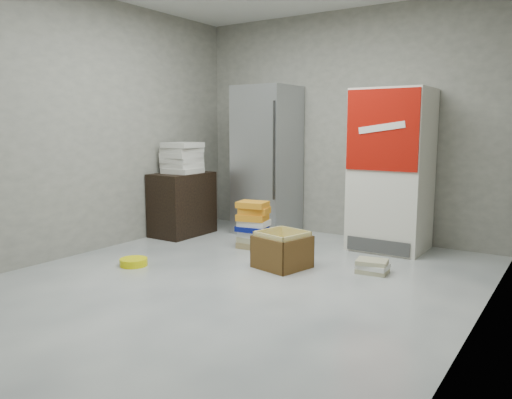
{
  "coord_description": "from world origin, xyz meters",
  "views": [
    {
      "loc": [
        2.57,
        -3.36,
        1.39
      ],
      "look_at": [
        -0.13,
        0.7,
        0.67
      ],
      "focal_mm": 35.0,
      "sensor_mm": 36.0,
      "label": 1
    }
  ],
  "objects_px": {
    "steel_fridge": "(267,160)",
    "wood_shelf": "(182,204)",
    "phonebook_stack_main": "(253,225)",
    "cardboard_box": "(282,253)",
    "coke_cooler": "(391,170)"
  },
  "relations": [
    {
      "from": "coke_cooler",
      "to": "wood_shelf",
      "type": "relative_size",
      "value": 2.25
    },
    {
      "from": "steel_fridge",
      "to": "cardboard_box",
      "type": "bearing_deg",
      "value": -52.58
    },
    {
      "from": "coke_cooler",
      "to": "phonebook_stack_main",
      "type": "xyz_separation_m",
      "value": [
        -1.3,
        -0.83,
        -0.63
      ]
    },
    {
      "from": "wood_shelf",
      "to": "phonebook_stack_main",
      "type": "bearing_deg",
      "value": -5.23
    },
    {
      "from": "steel_fridge",
      "to": "wood_shelf",
      "type": "height_order",
      "value": "steel_fridge"
    },
    {
      "from": "phonebook_stack_main",
      "to": "cardboard_box",
      "type": "distance_m",
      "value": 0.85
    },
    {
      "from": "steel_fridge",
      "to": "wood_shelf",
      "type": "bearing_deg",
      "value": -138.69
    },
    {
      "from": "steel_fridge",
      "to": "phonebook_stack_main",
      "type": "xyz_separation_m",
      "value": [
        0.35,
        -0.84,
        -0.68
      ]
    },
    {
      "from": "phonebook_stack_main",
      "to": "steel_fridge",
      "type": "bearing_deg",
      "value": 104.68
    },
    {
      "from": "wood_shelf",
      "to": "cardboard_box",
      "type": "distance_m",
      "value": 1.97
    },
    {
      "from": "wood_shelf",
      "to": "phonebook_stack_main",
      "type": "distance_m",
      "value": 1.19
    },
    {
      "from": "phonebook_stack_main",
      "to": "cardboard_box",
      "type": "relative_size",
      "value": 1.01
    },
    {
      "from": "wood_shelf",
      "to": "phonebook_stack_main",
      "type": "xyz_separation_m",
      "value": [
        1.18,
        -0.11,
        -0.13
      ]
    },
    {
      "from": "coke_cooler",
      "to": "cardboard_box",
      "type": "height_order",
      "value": "coke_cooler"
    },
    {
      "from": "steel_fridge",
      "to": "cardboard_box",
      "type": "height_order",
      "value": "steel_fridge"
    }
  ]
}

